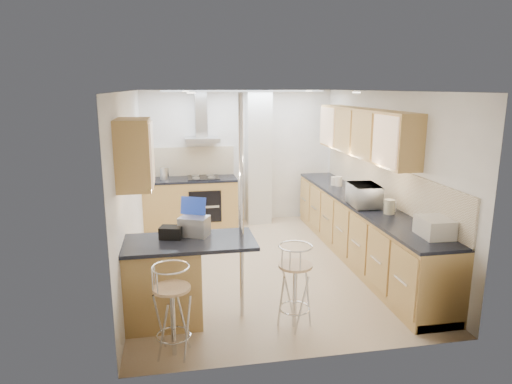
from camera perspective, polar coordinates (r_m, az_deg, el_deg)
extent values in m
plane|color=tan|center=(6.79, 0.84, -9.09)|extent=(4.80, 4.80, 0.00)
cube|color=silver|center=(8.76, -2.21, 4.43)|extent=(3.60, 0.04, 2.50)
cube|color=silver|center=(4.18, 7.37, -5.31)|extent=(3.60, 0.04, 2.50)
cube|color=silver|center=(6.33, -15.31, 0.64)|extent=(0.04, 4.80, 2.50)
cube|color=silver|center=(7.00, 15.49, 1.78)|extent=(0.04, 4.80, 2.50)
cube|color=white|center=(6.29, 0.92, 12.51)|extent=(3.60, 4.80, 0.02)
cube|color=tan|center=(7.20, 13.19, 7.29)|extent=(0.34, 3.00, 0.72)
cube|color=tan|center=(4.88, -15.01, 4.62)|extent=(0.34, 0.62, 0.72)
cube|color=white|center=(7.01, 15.35, 1.22)|extent=(0.03, 4.40, 0.56)
cube|color=white|center=(8.67, -8.43, 3.74)|extent=(1.70, 0.03, 0.56)
cube|color=silver|center=(8.62, 0.29, 4.30)|extent=(0.45, 0.40, 2.50)
cube|color=silver|center=(8.39, -6.75, 6.52)|extent=(0.62, 0.48, 0.08)
cube|color=silver|center=(8.49, -6.89, 9.57)|extent=(0.22, 0.20, 0.88)
cylinder|color=silver|center=(4.95, -1.86, -2.29)|extent=(0.05, 0.05, 2.50)
cube|color=black|center=(8.25, -6.37, -1.86)|extent=(0.58, 0.02, 0.58)
cube|color=black|center=(8.45, -6.60, 1.79)|extent=(0.58, 0.50, 0.02)
cube|color=tan|center=(8.07, -1.66, 12.50)|extent=(2.80, 0.35, 0.02)
cube|color=tan|center=(7.07, 12.90, -4.73)|extent=(0.60, 4.40, 0.88)
cube|color=black|center=(6.95, 13.09, -1.12)|extent=(0.63, 4.40, 0.04)
cube|color=tan|center=(8.54, -8.19, -1.47)|extent=(1.70, 0.60, 0.88)
cube|color=black|center=(8.44, -8.29, 1.56)|extent=(1.70, 0.63, 0.04)
cube|color=tan|center=(5.17, -8.45, -11.18)|extent=(1.35, 0.62, 0.90)
cube|color=black|center=(5.00, -8.63, -6.25)|extent=(1.47, 0.72, 0.04)
imported|color=white|center=(6.56, 13.39, -0.40)|extent=(0.41, 0.58, 0.31)
cube|color=#95979C|center=(5.12, -7.72, -4.24)|extent=(0.38, 0.34, 0.21)
cube|color=black|center=(5.08, -10.55, -4.98)|extent=(0.28, 0.23, 0.13)
cylinder|color=beige|center=(7.82, 10.29, 1.34)|extent=(0.15, 0.15, 0.16)
cylinder|color=beige|center=(7.87, 9.75, 1.36)|extent=(0.11, 0.11, 0.14)
cylinder|color=beige|center=(6.26, 16.35, -1.78)|extent=(0.15, 0.15, 0.19)
cylinder|color=white|center=(6.39, 16.68, -1.77)|extent=(0.11, 0.11, 0.13)
cube|color=beige|center=(5.48, 21.42, -4.12)|extent=(0.34, 0.42, 0.21)
cylinder|color=silver|center=(8.37, -11.36, 2.25)|extent=(0.16, 0.16, 0.22)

